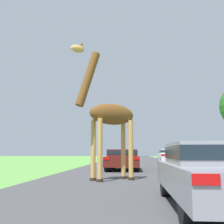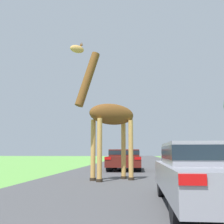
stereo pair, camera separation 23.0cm
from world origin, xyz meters
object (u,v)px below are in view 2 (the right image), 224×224
at_px(car_queue_left, 125,159).
at_px(giraffe_near_road, 108,116).
at_px(car_lead_maroon, 209,172).
at_px(car_queue_right, 173,156).

bearing_deg(car_queue_left, giraffe_near_road, -92.88).
bearing_deg(giraffe_near_road, car_lead_maroon, 171.33).
height_order(car_lead_maroon, car_queue_left, car_lead_maroon).
relative_size(giraffe_near_road, car_queue_right, 1.23).
bearing_deg(giraffe_near_road, car_queue_right, -49.82).
distance_m(giraffe_near_road, car_queue_right, 18.01).
height_order(car_lead_maroon, car_queue_right, car_queue_right).
bearing_deg(car_queue_right, car_lead_maroon, -94.92).
relative_size(giraffe_near_road, car_queue_left, 1.24).
relative_size(car_lead_maroon, car_queue_right, 1.10).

